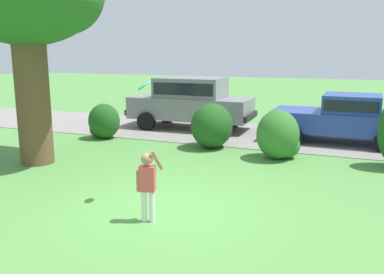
# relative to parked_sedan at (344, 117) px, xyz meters

# --- Properties ---
(ground_plane) EXTENTS (80.00, 80.00, 0.00)m
(ground_plane) POSITION_rel_parked_sedan_xyz_m (-2.83, -7.24, -0.85)
(ground_plane) COLOR #518E42
(driveway_strip) EXTENTS (28.00, 4.40, 0.02)m
(driveway_strip) POSITION_rel_parked_sedan_xyz_m (-2.83, 0.21, -0.84)
(driveway_strip) COLOR gray
(driveway_strip) RESTS_ON ground
(shrub_near_tree) EXTENTS (1.15, 0.99, 1.17)m
(shrub_near_tree) POSITION_rel_parked_sedan_xyz_m (-7.50, -2.20, -0.30)
(shrub_near_tree) COLOR #1E511C
(shrub_near_tree) RESTS_ON ground
(shrub_centre_left) EXTENTS (1.25, 1.36, 1.35)m
(shrub_centre_left) POSITION_rel_parked_sedan_xyz_m (-3.67, -2.19, -0.21)
(shrub_centre_left) COLOR #1E511C
(shrub_centre_left) RESTS_ON ground
(shrub_centre) EXTENTS (1.16, 1.22, 1.34)m
(shrub_centre) POSITION_rel_parked_sedan_xyz_m (-1.54, -2.73, -0.24)
(shrub_centre) COLOR #33702B
(shrub_centre) RESTS_ON ground
(parked_sedan) EXTENTS (4.45, 2.19, 1.56)m
(parked_sedan) POSITION_rel_parked_sedan_xyz_m (0.00, 0.00, 0.00)
(parked_sedan) COLOR #28429E
(parked_sedan) RESTS_ON ground
(parked_suv) EXTENTS (4.72, 2.13, 1.92)m
(parked_suv) POSITION_rel_parked_sedan_xyz_m (-5.42, 0.50, 0.23)
(parked_suv) COLOR gray
(parked_suv) RESTS_ON ground
(child_thrower) EXTENTS (0.42, 0.33, 1.29)m
(child_thrower) POSITION_rel_parked_sedan_xyz_m (-2.86, -7.85, -0.13)
(child_thrower) COLOR white
(child_thrower) RESTS_ON ground
(frisbee) EXTENTS (0.27, 0.28, 0.22)m
(frisbee) POSITION_rel_parked_sedan_xyz_m (-3.35, -6.97, 1.40)
(frisbee) COLOR #337FDB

